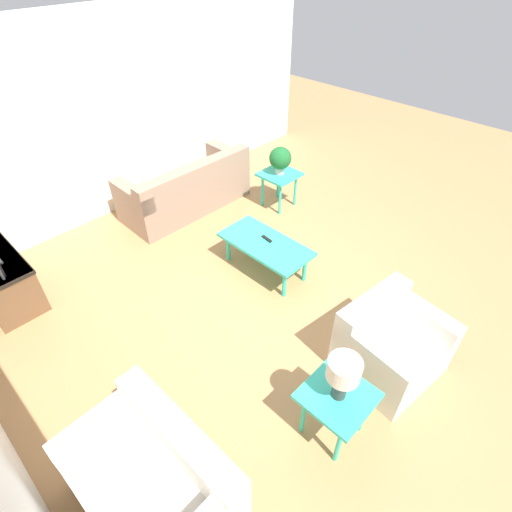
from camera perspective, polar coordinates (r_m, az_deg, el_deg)
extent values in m
plane|color=#A87A4C|center=(4.85, 3.58, -4.76)|extent=(14.00, 14.00, 0.00)
cube|color=white|center=(6.24, -18.69, 18.64)|extent=(0.12, 7.20, 2.70)
cube|color=gray|center=(6.28, -9.98, 8.73)|extent=(0.84, 1.96, 0.45)
cube|color=gray|center=(5.86, -8.54, 11.07)|extent=(0.22, 1.95, 0.36)
cube|color=gray|center=(6.59, -4.14, 14.17)|extent=(0.82, 0.21, 0.23)
cube|color=gray|center=(5.73, -17.33, 8.20)|extent=(0.82, 0.21, 0.23)
cube|color=silver|center=(4.17, 18.64, -13.12)|extent=(0.90, 0.97, 0.41)
cube|color=silver|center=(3.98, 16.37, -7.36)|extent=(0.31, 0.90, 0.34)
cube|color=silver|center=(3.72, 16.32, -13.18)|extent=(0.81, 0.26, 0.22)
cube|color=silver|center=(4.17, 22.46, -7.69)|extent=(0.81, 0.26, 0.22)
cube|color=silver|center=(3.47, -14.50, -29.78)|extent=(1.25, 0.81, 0.41)
cube|color=silver|center=(3.17, -10.97, -24.11)|extent=(1.24, 0.22, 0.34)
cube|color=silver|center=(3.44, -20.94, -21.21)|extent=(0.17, 0.80, 0.22)
cube|color=#2DB79E|center=(4.85, 1.37, 1.71)|extent=(1.15, 0.57, 0.04)
cylinder|color=#2DB79E|center=(4.87, 6.97, -1.73)|extent=(0.05, 0.05, 0.39)
cylinder|color=#2DB79E|center=(5.35, -1.05, 2.99)|extent=(0.05, 0.05, 0.39)
cylinder|color=#2DB79E|center=(4.65, 4.08, -3.93)|extent=(0.05, 0.05, 0.39)
cylinder|color=#2DB79E|center=(5.15, -4.00, 1.19)|extent=(0.05, 0.05, 0.39)
cube|color=#2DB79E|center=(6.08, 3.39, 11.58)|extent=(0.53, 0.53, 0.04)
cylinder|color=#2DB79E|center=(6.24, 5.63, 9.33)|extent=(0.04, 0.04, 0.51)
cylinder|color=#2DB79E|center=(6.44, 3.16, 10.48)|extent=(0.04, 0.04, 0.51)
cylinder|color=#2DB79E|center=(6.00, 3.44, 8.13)|extent=(0.04, 0.04, 0.51)
cylinder|color=#2DB79E|center=(6.21, 0.94, 9.34)|extent=(0.04, 0.04, 0.51)
cube|color=#2DB79E|center=(3.40, 11.61, -18.99)|extent=(0.53, 0.53, 0.04)
cylinder|color=#2DB79E|center=(3.69, 15.12, -20.89)|extent=(0.04, 0.04, 0.51)
cylinder|color=#2DB79E|center=(3.76, 10.35, -17.93)|extent=(0.04, 0.04, 0.51)
cylinder|color=#2DB79E|center=(3.52, 11.74, -24.82)|extent=(0.04, 0.04, 0.51)
cylinder|color=#2DB79E|center=(3.59, 6.78, -21.54)|extent=(0.04, 0.04, 0.51)
cube|color=brown|center=(5.36, -32.53, -2.99)|extent=(0.99, 0.52, 0.59)
cylinder|color=#B2ADA3|center=(6.05, 3.42, 12.16)|extent=(0.14, 0.14, 0.10)
sphere|color=#195B28|center=(5.97, 3.49, 13.78)|extent=(0.33, 0.33, 0.33)
cylinder|color=#333333|center=(3.28, 11.95, -17.68)|extent=(0.12, 0.12, 0.25)
cylinder|color=beige|center=(3.10, 12.48, -15.54)|extent=(0.26, 0.26, 0.17)
cube|color=black|center=(4.89, 1.55, 2.47)|extent=(0.16, 0.06, 0.02)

